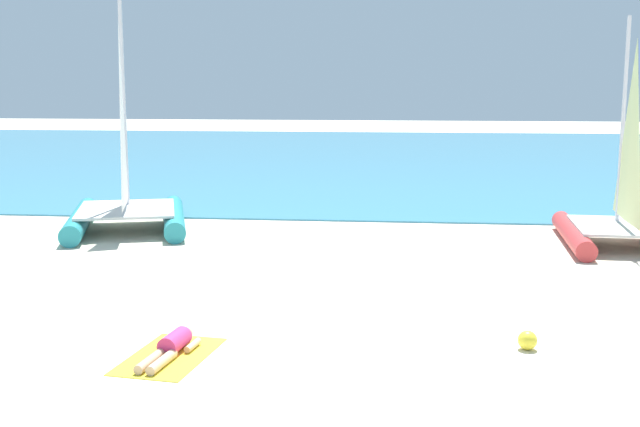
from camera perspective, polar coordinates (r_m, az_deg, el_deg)
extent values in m
plane|color=beige|center=(22.50, 1.41, -0.83)|extent=(120.00, 120.00, 0.00)
cube|color=teal|center=(42.85, 3.66, 4.08)|extent=(120.00, 40.00, 0.05)
cylinder|color=#CC3838|center=(20.83, 17.53, -1.43)|extent=(0.71, 4.28, 0.49)
cube|color=silver|center=(20.79, 20.69, -0.85)|extent=(2.37, 2.84, 0.06)
cylinder|color=silver|center=(21.11, 20.76, 6.15)|extent=(0.10, 0.10, 5.07)
pyramid|color=#EAEA99|center=(20.14, 21.30, 5.55)|extent=(0.18, 2.23, 4.26)
cylinder|color=teal|center=(22.62, -16.72, -0.48)|extent=(1.91, 4.75, 0.55)
cylinder|color=teal|center=(22.49, -10.35, -0.28)|extent=(1.91, 4.75, 0.55)
cube|color=silver|center=(22.24, -13.60, 0.30)|extent=(3.29, 3.67, 0.07)
cylinder|color=silver|center=(22.67, -13.80, 7.63)|extent=(0.11, 0.11, 5.71)
pyramid|color=white|center=(21.55, -13.93, 7.09)|extent=(0.79, 2.43, 4.80)
cube|color=yellow|center=(12.18, -10.66, -9.94)|extent=(1.35, 2.03, 0.01)
cylinder|color=#D83372|center=(12.30, -10.30, -8.96)|extent=(0.38, 0.65, 0.30)
sphere|color=#D8AD84|center=(12.65, -9.54, -8.41)|extent=(0.22, 0.22, 0.22)
cylinder|color=#D8AD84|center=(11.81, -11.99, -10.22)|extent=(0.24, 0.79, 0.14)
cylinder|color=#D8AD84|center=(11.73, -11.19, -10.32)|extent=(0.24, 0.79, 0.14)
cylinder|color=#D8AD84|center=(12.55, -10.92, -9.04)|extent=(0.16, 0.46, 0.10)
cylinder|color=#D8AD84|center=(12.38, -9.05, -9.24)|extent=(0.16, 0.46, 0.10)
sphere|color=yellow|center=(12.61, 14.55, -8.73)|extent=(0.29, 0.29, 0.29)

